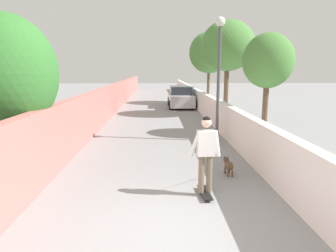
{
  "coord_description": "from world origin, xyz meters",
  "views": [
    {
      "loc": [
        -4.38,
        0.03,
        2.78
      ],
      "look_at": [
        4.67,
        -0.3,
        1.0
      ],
      "focal_mm": 31.14,
      "sensor_mm": 36.0,
      "label": 1
    }
  ],
  "objects_px": {
    "tree_left_mid": "(6,74)",
    "lamp_post": "(219,59)",
    "tree_right_near": "(209,53)",
    "skateboard": "(205,193)",
    "dog": "(228,165)",
    "person_skateboarder": "(206,148)",
    "car_near": "(181,98)",
    "tree_right_far": "(268,61)",
    "tree_right_distant": "(228,46)"
  },
  "relations": [
    {
      "from": "tree_left_mid",
      "to": "dog",
      "type": "bearing_deg",
      "value": -90.6
    },
    {
      "from": "tree_left_mid",
      "to": "person_skateboarder",
      "type": "bearing_deg",
      "value": -105.64
    },
    {
      "from": "tree_right_distant",
      "to": "car_near",
      "type": "xyz_separation_m",
      "value": [
        3.97,
        2.41,
        -3.38
      ]
    },
    {
      "from": "person_skateboarder",
      "to": "dog",
      "type": "xyz_separation_m",
      "value": [
        1.27,
        -0.83,
        -0.81
      ]
    },
    {
      "from": "tree_right_near",
      "to": "tree_left_mid",
      "type": "distance_m",
      "value": 17.85
    },
    {
      "from": "tree_left_mid",
      "to": "lamp_post",
      "type": "bearing_deg",
      "value": -58.57
    },
    {
      "from": "tree_right_distant",
      "to": "dog",
      "type": "relative_size",
      "value": 3.51
    },
    {
      "from": "tree_right_near",
      "to": "car_near",
      "type": "relative_size",
      "value": 1.42
    },
    {
      "from": "lamp_post",
      "to": "person_skateboarder",
      "type": "height_order",
      "value": "lamp_post"
    },
    {
      "from": "tree_right_near",
      "to": "tree_right_far",
      "type": "xyz_separation_m",
      "value": [
        -11.5,
        -0.39,
        -0.94
      ]
    },
    {
      "from": "lamp_post",
      "to": "dog",
      "type": "height_order",
      "value": "lamp_post"
    },
    {
      "from": "tree_right_far",
      "to": "skateboard",
      "type": "bearing_deg",
      "value": 149.45
    },
    {
      "from": "tree_left_mid",
      "to": "tree_right_distant",
      "type": "distance_m",
      "value": 12.78
    },
    {
      "from": "tree_left_mid",
      "to": "dog",
      "type": "height_order",
      "value": "tree_left_mid"
    },
    {
      "from": "tree_right_far",
      "to": "lamp_post",
      "type": "bearing_deg",
      "value": 110.74
    },
    {
      "from": "tree_right_near",
      "to": "tree_left_mid",
      "type": "height_order",
      "value": "tree_right_near"
    },
    {
      "from": "person_skateboarder",
      "to": "tree_right_near",
      "type": "bearing_deg",
      "value": -9.99
    },
    {
      "from": "tree_right_far",
      "to": "skateboard",
      "type": "height_order",
      "value": "tree_right_far"
    },
    {
      "from": "dog",
      "to": "lamp_post",
      "type": "bearing_deg",
      "value": -6.78
    },
    {
      "from": "tree_right_near",
      "to": "tree_right_distant",
      "type": "bearing_deg",
      "value": -179.7
    },
    {
      "from": "car_near",
      "to": "lamp_post",
      "type": "bearing_deg",
      "value": -176.66
    },
    {
      "from": "tree_right_near",
      "to": "lamp_post",
      "type": "relative_size",
      "value": 1.21
    },
    {
      "from": "person_skateboarder",
      "to": "car_near",
      "type": "bearing_deg",
      "value": -2.54
    },
    {
      "from": "lamp_post",
      "to": "dog",
      "type": "distance_m",
      "value": 4.74
    },
    {
      "from": "dog",
      "to": "car_near",
      "type": "height_order",
      "value": "car_near"
    },
    {
      "from": "skateboard",
      "to": "dog",
      "type": "bearing_deg",
      "value": -33.23
    },
    {
      "from": "tree_left_mid",
      "to": "tree_right_far",
      "type": "bearing_deg",
      "value": -61.2
    },
    {
      "from": "skateboard",
      "to": "car_near",
      "type": "relative_size",
      "value": 0.2
    },
    {
      "from": "car_near",
      "to": "tree_right_distant",
      "type": "bearing_deg",
      "value": -148.75
    },
    {
      "from": "tree_right_distant",
      "to": "skateboard",
      "type": "xyz_separation_m",
      "value": [
        -11.33,
        3.08,
        -4.02
      ]
    },
    {
      "from": "tree_right_distant",
      "to": "tree_right_far",
      "type": "bearing_deg",
      "value": -176.28
    },
    {
      "from": "dog",
      "to": "tree_left_mid",
      "type": "bearing_deg",
      "value": 89.4
    },
    {
      "from": "tree_right_distant",
      "to": "person_skateboarder",
      "type": "bearing_deg",
      "value": 164.77
    },
    {
      "from": "tree_right_near",
      "to": "skateboard",
      "type": "bearing_deg",
      "value": 170.01
    },
    {
      "from": "tree_right_far",
      "to": "person_skateboarder",
      "type": "distance_m",
      "value": 7.06
    },
    {
      "from": "tree_right_distant",
      "to": "person_skateboarder",
      "type": "xyz_separation_m",
      "value": [
        -11.33,
        3.08,
        -3.01
      ]
    },
    {
      "from": "skateboard",
      "to": "lamp_post",
      "type": "bearing_deg",
      "value": -14.3
    },
    {
      "from": "tree_left_mid",
      "to": "tree_right_distant",
      "type": "xyz_separation_m",
      "value": [
        10.0,
        -7.83,
        1.43
      ]
    },
    {
      "from": "person_skateboarder",
      "to": "dog",
      "type": "height_order",
      "value": "person_skateboarder"
    },
    {
      "from": "tree_right_near",
      "to": "skateboard",
      "type": "distance_m",
      "value": 18.04
    },
    {
      "from": "car_near",
      "to": "tree_left_mid",
      "type": "bearing_deg",
      "value": 158.78
    },
    {
      "from": "lamp_post",
      "to": "dog",
      "type": "relative_size",
      "value": 2.93
    },
    {
      "from": "tree_right_far",
      "to": "car_near",
      "type": "xyz_separation_m",
      "value": [
        9.47,
        2.76,
        -2.37
      ]
    },
    {
      "from": "tree_right_far",
      "to": "dog",
      "type": "distance_m",
      "value": 5.96
    },
    {
      "from": "tree_left_mid",
      "to": "tree_right_far",
      "type": "height_order",
      "value": "tree_right_far"
    },
    {
      "from": "dog",
      "to": "car_near",
      "type": "xyz_separation_m",
      "value": [
        14.02,
        0.16,
        0.44
      ]
    },
    {
      "from": "tree_right_far",
      "to": "skateboard",
      "type": "distance_m",
      "value": 7.41
    },
    {
      "from": "tree_right_distant",
      "to": "car_near",
      "type": "relative_size",
      "value": 1.4
    },
    {
      "from": "lamp_post",
      "to": "skateboard",
      "type": "relative_size",
      "value": 5.75
    },
    {
      "from": "tree_right_near",
      "to": "tree_left_mid",
      "type": "bearing_deg",
      "value": 154.02
    }
  ]
}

